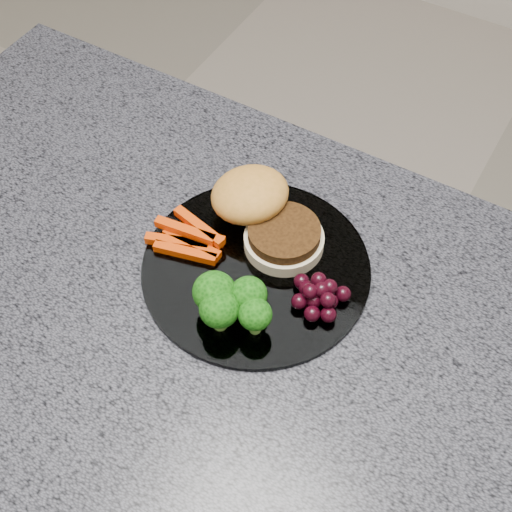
{
  "coord_description": "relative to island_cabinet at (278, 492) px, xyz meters",
  "views": [
    {
      "loc": [
        0.16,
        -0.34,
        1.56
      ],
      "look_at": [
        -0.08,
        0.07,
        0.93
      ],
      "focal_mm": 50.0,
      "sensor_mm": 36.0,
      "label": 1
    }
  ],
  "objects": [
    {
      "name": "plate",
      "position": [
        -0.08,
        0.07,
        0.47
      ],
      "size": [
        0.26,
        0.26,
        0.01
      ],
      "primitive_type": "cylinder",
      "color": "white",
      "rests_on": "countertop"
    },
    {
      "name": "carrot_sticks",
      "position": [
        -0.16,
        0.06,
        0.48
      ],
      "size": [
        0.09,
        0.06,
        0.02
      ],
      "rotation": [
        0.0,
        0.0,
        -0.14
      ],
      "color": "#CB3703",
      "rests_on": "plate"
    },
    {
      "name": "broccoli",
      "position": [
        -0.07,
        -0.0,
        0.51
      ],
      "size": [
        0.09,
        0.07,
        0.06
      ],
      "rotation": [
        0.0,
        0.0,
        0.27
      ],
      "color": "#619737",
      "rests_on": "plate"
    },
    {
      "name": "burger",
      "position": [
        -0.11,
        0.13,
        0.5
      ],
      "size": [
        0.17,
        0.13,
        0.05
      ],
      "rotation": [
        0.0,
        0.0,
        -0.24
      ],
      "color": "beige",
      "rests_on": "plate"
    },
    {
      "name": "grape_bunch",
      "position": [
        0.0,
        0.06,
        0.49
      ],
      "size": [
        0.06,
        0.06,
        0.03
      ],
      "rotation": [
        0.0,
        0.0,
        0.25
      ],
      "color": "black",
      "rests_on": "plate"
    },
    {
      "name": "island_cabinet",
      "position": [
        0.0,
        0.0,
        0.0
      ],
      "size": [
        1.2,
        0.6,
        0.86
      ],
      "primitive_type": "cube",
      "color": "#512F1B",
      "rests_on": "ground"
    },
    {
      "name": "countertop",
      "position": [
        0.0,
        0.0,
        0.45
      ],
      "size": [
        1.2,
        0.6,
        0.04
      ],
      "primitive_type": "cube",
      "color": "#4C4C56",
      "rests_on": "island_cabinet"
    }
  ]
}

